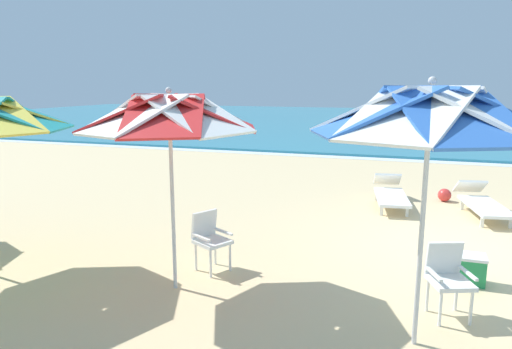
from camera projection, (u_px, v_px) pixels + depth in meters
name	position (u px, v px, depth m)	size (l,w,h in m)	color
ground_plane	(466.00, 250.00, 7.64)	(80.00, 80.00, 0.00)	beige
sea	(428.00, 122.00, 33.30)	(80.00, 36.00, 0.10)	teal
surf_foam	(440.00, 162.00, 16.30)	(80.00, 0.70, 0.01)	white
beach_umbrella_0	(430.00, 114.00, 4.42)	(2.33, 2.33, 2.75)	silver
plastic_chair_0	(448.00, 275.00, 5.39)	(0.57, 0.59, 0.87)	white
beach_umbrella_1	(169.00, 115.00, 5.78)	(2.30, 2.30, 2.64)	silver
plastic_chair_1	(210.00, 237.00, 6.75)	(0.62, 0.60, 0.87)	white
sun_lounger_0	(482.00, 202.00, 9.60)	(1.02, 2.22, 0.62)	white
sun_lounger_1	(391.00, 193.00, 10.38)	(0.94, 2.21, 0.62)	white
cooler_box	(466.00, 268.00, 6.35)	(0.50, 0.34, 0.40)	#238C4C
beach_ball	(444.00, 195.00, 10.80)	(0.30, 0.30, 0.30)	red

